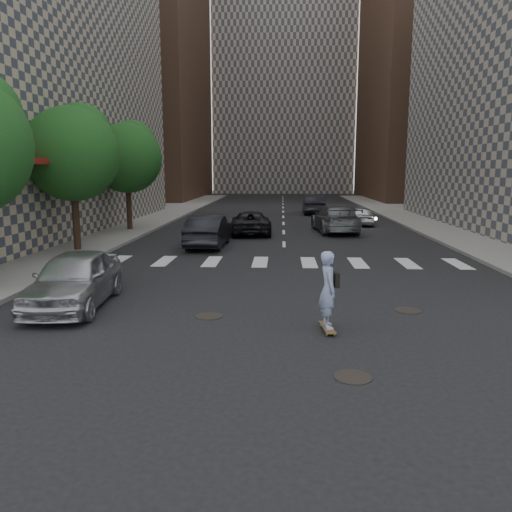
{
  "coord_description": "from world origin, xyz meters",
  "views": [
    {
      "loc": [
        -0.13,
        -11.21,
        3.77
      ],
      "look_at": [
        -0.86,
        2.96,
        1.3
      ],
      "focal_mm": 35.0,
      "sensor_mm": 36.0,
      "label": 1
    }
  ],
  "objects": [
    {
      "name": "traffic_car_a",
      "position": [
        -3.72,
        13.0,
        0.78
      ],
      "size": [
        1.78,
        4.79,
        1.57
      ],
      "primitive_type": "imported",
      "rotation": [
        0.0,
        0.0,
        3.12
      ],
      "color": "black",
      "rests_on": "ground"
    },
    {
      "name": "silver_sedan",
      "position": [
        -5.85,
        2.0,
        0.78
      ],
      "size": [
        2.17,
        4.69,
        1.55
      ],
      "primitive_type": "imported",
      "rotation": [
        0.0,
        0.0,
        0.07
      ],
      "color": "#B8B9BF",
      "rests_on": "ground"
    },
    {
      "name": "ground",
      "position": [
        0.0,
        0.0,
        0.0
      ],
      "size": [
        160.0,
        160.0,
        0.0
      ],
      "primitive_type": "plane",
      "color": "black",
      "rests_on": "ground"
    },
    {
      "name": "tree_c",
      "position": [
        -9.45,
        19.14,
        4.65
      ],
      "size": [
        4.2,
        4.2,
        6.6
      ],
      "color": "#382619",
      "rests_on": "sidewalk_left"
    },
    {
      "name": "tower_right",
      "position": [
        20.0,
        55.0,
        18.0
      ],
      "size": [
        18.0,
        24.0,
        36.0
      ],
      "primitive_type": "cube",
      "color": "brown",
      "rests_on": "ground"
    },
    {
      "name": "sidewalk_left",
      "position": [
        -14.5,
        20.0,
        0.07
      ],
      "size": [
        13.0,
        80.0,
        0.15
      ],
      "primitive_type": "cube",
      "color": "gray",
      "rests_on": "ground"
    },
    {
      "name": "traffic_car_d",
      "position": [
        5.31,
        23.28,
        0.64
      ],
      "size": [
        1.64,
        3.83,
        1.29
      ],
      "primitive_type": "imported",
      "rotation": [
        0.0,
        0.0,
        3.11
      ],
      "color": "silver",
      "rests_on": "ground"
    },
    {
      "name": "traffic_car_e",
      "position": [
        2.59,
        32.0,
        0.81
      ],
      "size": [
        1.72,
        4.91,
        1.62
      ],
      "primitive_type": "imported",
      "rotation": [
        0.0,
        0.0,
        3.14
      ],
      "color": "black",
      "rests_on": "ground"
    },
    {
      "name": "traffic_car_c",
      "position": [
        -1.96,
        18.0,
        0.68
      ],
      "size": [
        2.62,
        5.04,
        1.36
      ],
      "primitive_type": "imported",
      "rotation": [
        0.0,
        0.0,
        3.22
      ],
      "color": "black",
      "rests_on": "ground"
    },
    {
      "name": "tree_b",
      "position": [
        -9.45,
        11.14,
        4.65
      ],
      "size": [
        4.2,
        4.2,
        6.6
      ],
      "color": "#382619",
      "rests_on": "sidewalk_left"
    },
    {
      "name": "manhole_a",
      "position": [
        1.2,
        -2.5,
        0.01
      ],
      "size": [
        0.7,
        0.7,
        0.02
      ],
      "primitive_type": "cylinder",
      "color": "black",
      "rests_on": "ground"
    },
    {
      "name": "manhole_b",
      "position": [
        -2.0,
        1.2,
        0.01
      ],
      "size": [
        0.7,
        0.7,
        0.02
      ],
      "primitive_type": "cylinder",
      "color": "black",
      "rests_on": "ground"
    },
    {
      "name": "skateboarder",
      "position": [
        0.97,
        0.17,
        1.0
      ],
      "size": [
        0.51,
        0.99,
        1.92
      ],
      "rotation": [
        0.0,
        0.0,
        0.12
      ],
      "color": "brown",
      "rests_on": "ground"
    },
    {
      "name": "manhole_c",
      "position": [
        3.3,
        2.0,
        0.01
      ],
      "size": [
        0.7,
        0.7,
        0.02
      ],
      "primitive_type": "cylinder",
      "color": "black",
      "rests_on": "ground"
    },
    {
      "name": "tower_center",
      "position": [
        0.0,
        78.0,
        24.0
      ],
      "size": [
        22.0,
        20.0,
        48.0
      ],
      "primitive_type": "cube",
      "color": "#ADA08E",
      "rests_on": "ground"
    },
    {
      "name": "traffic_car_b",
      "position": [
        3.12,
        19.19,
        0.82
      ],
      "size": [
        2.82,
        5.84,
        1.64
      ],
      "primitive_type": "imported",
      "rotation": [
        0.0,
        0.0,
        3.24
      ],
      "color": "#585B5F",
      "rests_on": "ground"
    },
    {
      "name": "tower_left",
      "position": [
        -20.0,
        55.0,
        20.0
      ],
      "size": [
        18.0,
        24.0,
        40.0
      ],
      "primitive_type": "cube",
      "color": "brown",
      "rests_on": "ground"
    }
  ]
}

